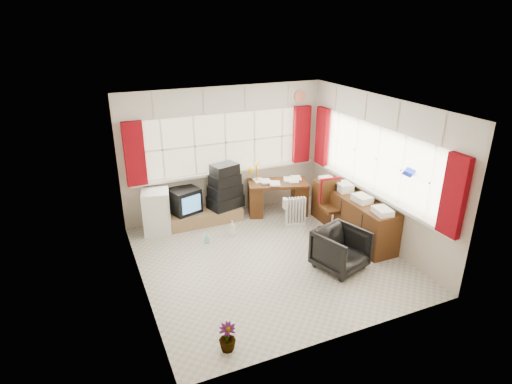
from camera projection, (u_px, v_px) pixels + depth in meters
ground at (269, 259)px, 6.97m from camera, size 4.00×4.00×0.00m
room_walls at (270, 172)px, 6.40m from camera, size 4.00×4.00×4.00m
window_back at (227, 168)px, 8.26m from camera, size 3.70×0.12×3.60m
window_right at (372, 188)px, 7.33m from camera, size 0.12×3.70×3.60m
curtains at (295, 151)px, 7.54m from camera, size 3.83×3.83×1.15m
overhead_cabinets at (298, 106)px, 7.30m from camera, size 3.98×3.98×0.48m
desk at (278, 196)px, 8.46m from camera, size 1.27×0.89×0.70m
desk_lamp at (257, 168)px, 8.24m from camera, size 0.18×0.16×0.43m
task_chair at (331, 203)px, 7.76m from camera, size 0.45×0.47×0.97m
office_chair at (341, 250)px, 6.60m from camera, size 0.88×0.89×0.65m
radiator at (295, 215)px, 7.99m from camera, size 0.40×0.23×0.57m
credenza at (352, 214)px, 7.63m from camera, size 0.50×2.00×0.85m
file_tray at (340, 184)px, 7.86m from camera, size 0.35×0.41×0.12m
tv_bench at (205, 216)px, 8.18m from camera, size 1.40×0.50×0.25m
crt_tv at (184, 200)px, 7.97m from camera, size 0.63×0.60×0.46m
hifi_stack at (225, 188)px, 8.12m from camera, size 0.72×0.56×0.87m
mini_fridge at (157, 212)px, 7.69m from camera, size 0.56×0.57×0.81m
spray_bottle_a at (232, 228)px, 7.68m from camera, size 0.11×0.11×0.29m
spray_bottle_b at (207, 237)px, 7.44m from camera, size 0.11×0.11×0.20m
flower_vase at (227, 337)px, 5.00m from camera, size 0.26×0.26×0.37m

